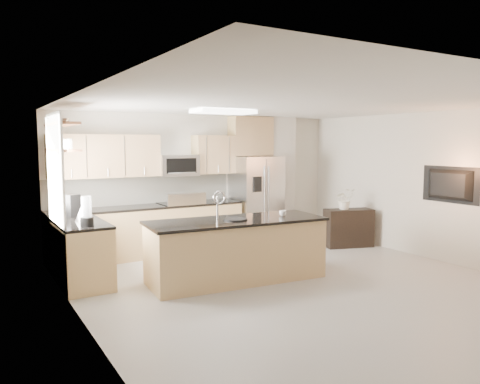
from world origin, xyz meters
TOP-DOWN VIEW (x-y plane):
  - floor at (0.00, 0.00)m, footprint 6.50×6.50m
  - ceiling at (0.00, 0.00)m, footprint 6.00×6.50m
  - wall_back at (0.00, 3.25)m, footprint 6.00×0.02m
  - wall_left at (-3.00, 0.00)m, footprint 0.02×6.50m
  - wall_right at (3.00, 0.00)m, footprint 0.02×6.50m
  - back_counter at (-1.23, 2.93)m, footprint 3.55×0.66m
  - left_counter at (-2.67, 1.85)m, footprint 0.66×1.50m
  - range at (-0.60, 2.92)m, footprint 0.76×0.64m
  - upper_cabinets at (-1.30, 3.09)m, footprint 3.50×0.33m
  - microwave at (-0.60, 3.04)m, footprint 0.76×0.40m
  - refrigerator at (1.06, 2.87)m, footprint 0.92×0.78m
  - partition_column at (1.82, 3.10)m, footprint 0.60×0.30m
  - window at (-2.98, 1.85)m, footprint 0.04×1.15m
  - shelf_lower at (-2.85, 1.95)m, footprint 0.30×1.20m
  - shelf_upper at (-2.85, 1.95)m, footprint 0.30×1.20m
  - ceiling_fixture at (-0.40, 1.60)m, footprint 1.00×0.50m
  - island at (-0.64, 0.78)m, footprint 2.74×1.20m
  - credenza at (2.43, 1.61)m, footprint 1.01×0.67m
  - cup at (0.14, 0.68)m, footprint 0.14×0.14m
  - platter at (-0.68, 0.74)m, footprint 0.36×0.36m
  - blender at (-2.67, 1.35)m, footprint 0.18×0.18m
  - kettle at (-2.62, 1.81)m, footprint 0.23×0.23m
  - coffee_maker at (-2.69, 2.27)m, footprint 0.26×0.28m
  - bowl at (-2.85, 2.16)m, footprint 0.48×0.48m
  - flower_vase at (2.35, 1.64)m, footprint 0.68×0.63m
  - television at (2.91, -0.20)m, footprint 0.14×1.08m

SIDE VIEW (x-z plane):
  - floor at x=0.00m, z-range 0.00..0.00m
  - credenza at x=2.43m, z-range 0.00..0.75m
  - left_counter at x=-2.67m, z-range 0.00..0.92m
  - island at x=-0.64m, z-range -0.21..1.14m
  - back_counter at x=-1.23m, z-range -0.25..1.19m
  - range at x=-0.60m, z-range -0.10..1.04m
  - refrigerator at x=1.06m, z-range 0.00..1.78m
  - platter at x=-0.68m, z-range 0.92..0.94m
  - cup at x=0.14m, z-range 0.92..1.01m
  - kettle at x=-2.62m, z-range 0.90..1.19m
  - flower_vase at x=2.35m, z-range 0.75..1.37m
  - coffee_maker at x=-2.69m, z-range 0.91..1.26m
  - blender at x=-2.67m, z-range 0.89..1.31m
  - wall_back at x=0.00m, z-range 0.00..2.60m
  - wall_left at x=-3.00m, z-range 0.00..2.60m
  - wall_right at x=3.00m, z-range 0.00..2.60m
  - partition_column at x=1.82m, z-range 0.00..2.60m
  - television at x=2.91m, z-range 1.04..1.66m
  - microwave at x=-0.60m, z-range 1.43..1.83m
  - window at x=-2.98m, z-range 0.83..2.47m
  - upper_cabinets at x=-1.30m, z-range 1.45..2.20m
  - shelf_lower at x=-2.85m, z-range 1.93..1.97m
  - shelf_upper at x=-2.85m, z-range 2.30..2.34m
  - bowl at x=-2.85m, z-range 2.34..2.43m
  - ceiling_fixture at x=-0.40m, z-range 2.53..2.59m
  - ceiling at x=0.00m, z-range 2.59..2.61m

